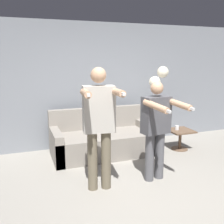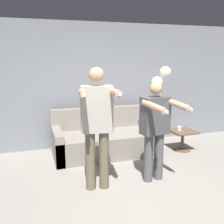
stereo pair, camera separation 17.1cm
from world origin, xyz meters
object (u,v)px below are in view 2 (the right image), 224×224
object	(u,v)px
couch	(104,140)
floor_lamp	(161,84)
person_right	(156,126)
cup	(179,128)
person_left	(97,121)
side_table	(183,136)
cat	(106,104)

from	to	relation	value
couch	floor_lamp	world-z (taller)	floor_lamp
person_right	cup	world-z (taller)	person_right
person_left	side_table	bearing A→B (deg)	34.20
person_right	cup	xyz separation A→B (m)	(1.11, 1.09, -0.42)
couch	person_right	size ratio (longest dim) A/B	1.30
person_right	cat	distance (m)	1.74
person_left	cat	size ratio (longest dim) A/B	3.93
couch	person_right	xyz separation A→B (m)	(0.41, -1.36, 0.60)
person_right	cat	size ratio (longest dim) A/B	3.44
floor_lamp	cup	world-z (taller)	floor_lamp
person_left	cat	bearing A→B (deg)	76.89
floor_lamp	cup	size ratio (longest dim) A/B	19.90
couch	person_right	bearing A→B (deg)	-73.12
person_left	side_table	distance (m)	2.43
cat	cup	world-z (taller)	cat
person_left	floor_lamp	xyz separation A→B (m)	(1.70, 1.36, 0.34)
side_table	cat	bearing A→B (deg)	155.10
cat	side_table	xyz separation A→B (m)	(1.44, -0.67, -0.64)
side_table	cup	size ratio (longest dim) A/B	5.68
floor_lamp	person_right	bearing A→B (deg)	-120.21
person_left	person_right	bearing A→B (deg)	7.11
cat	floor_lamp	size ratio (longest dim) A/B	0.26
couch	floor_lamp	size ratio (longest dim) A/B	1.17
person_right	cat	xyz separation A→B (m)	(-0.26, 1.72, 0.07)
cup	person_left	bearing A→B (deg)	-151.64
couch	side_table	distance (m)	1.62
couch	cup	bearing A→B (deg)	-10.26
person_left	side_table	xyz separation A→B (m)	(2.08, 1.05, -0.72)
cat	cup	distance (m)	1.58
person_right	floor_lamp	xyz separation A→B (m)	(0.79, 1.36, 0.48)
couch	floor_lamp	bearing A→B (deg)	-0.02
person_left	floor_lamp	world-z (taller)	person_left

